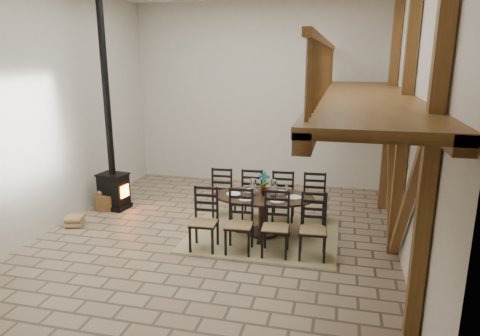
% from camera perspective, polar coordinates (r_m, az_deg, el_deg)
% --- Properties ---
extents(ground, '(8.00, 8.00, 0.00)m').
position_cam_1_polar(ground, '(8.86, -3.01, -8.93)').
color(ground, gray).
rests_on(ground, ground).
extents(room_shell, '(7.02, 8.02, 5.01)m').
position_cam_1_polar(room_shell, '(7.88, 5.17, 10.77)').
color(room_shell, beige).
rests_on(room_shell, ground).
extents(rug, '(3.00, 2.50, 0.02)m').
position_cam_1_polar(rug, '(8.89, 3.08, -8.77)').
color(rug, tan).
rests_on(rug, ground).
extents(dining_table, '(2.63, 2.40, 1.31)m').
position_cam_1_polar(dining_table, '(8.74, 3.11, -6.34)').
color(dining_table, black).
rests_on(dining_table, ground).
extents(wood_stove, '(0.73, 0.60, 5.00)m').
position_cam_1_polar(wood_stove, '(10.48, -16.74, 0.67)').
color(wood_stove, black).
rests_on(wood_stove, ground).
extents(log_basket, '(0.57, 0.57, 0.47)m').
position_cam_1_polar(log_basket, '(10.75, -17.33, -4.12)').
color(log_basket, brown).
rests_on(log_basket, ground).
extents(log_stack, '(0.43, 0.43, 0.24)m').
position_cam_1_polar(log_stack, '(9.90, -21.17, -6.61)').
color(log_stack, tan).
rests_on(log_stack, ground).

